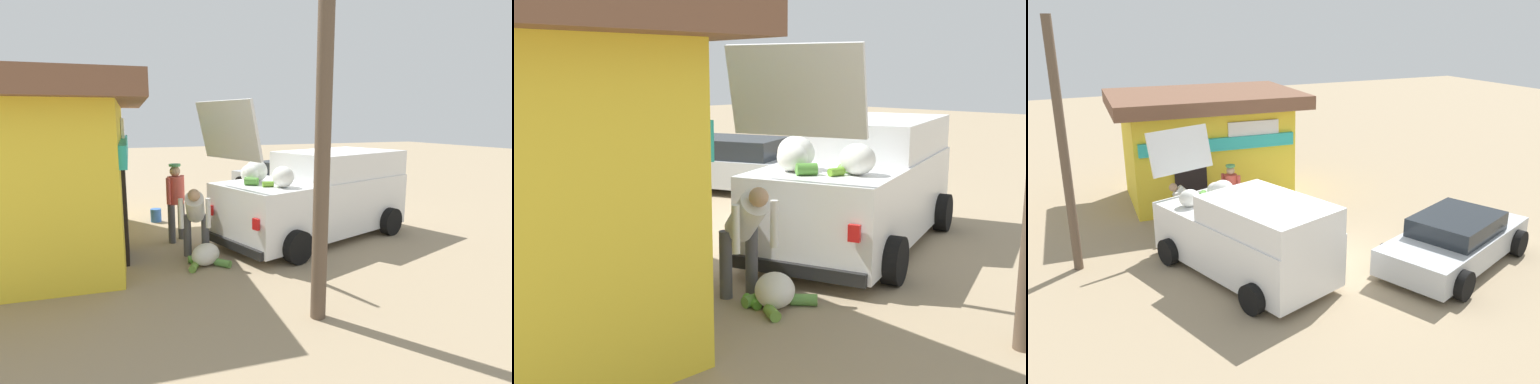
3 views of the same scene
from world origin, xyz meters
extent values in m
plane|color=#9E896B|center=(0.00, 0.00, 0.00)|extent=(60.00, 60.00, 0.00)
cube|color=#2DB7B2|center=(-0.86, 4.43, 2.01)|extent=(4.44, 0.39, 0.36)
cube|color=black|center=(-1.70, 4.52, 1.00)|extent=(0.90, 0.11, 2.00)
cube|color=white|center=(0.16, 4.39, 2.30)|extent=(1.50, 0.15, 0.60)
cube|color=white|center=(-1.67, 0.57, 0.74)|extent=(3.12, 4.71, 1.15)
cube|color=white|center=(-1.41, -0.22, 1.59)|extent=(2.53, 3.12, 0.56)
cube|color=black|center=(-1.00, -1.45, 1.57)|extent=(1.51, 0.57, 0.42)
cube|color=white|center=(-2.39, 2.75, 2.39)|extent=(1.67, 0.80, 1.04)
ellipsoid|color=silver|center=(-1.65, 1.91, 1.54)|extent=(0.54, 0.45, 0.45)
ellipsoid|color=silver|center=(-1.75, 2.09, 1.50)|extent=(0.44, 0.37, 0.37)
ellipsoid|color=silver|center=(-2.51, 1.70, 1.52)|extent=(0.48, 0.40, 0.40)
cylinder|color=#519236|center=(-2.08, 2.18, 1.39)|extent=(0.28, 0.30, 0.15)
cylinder|color=#6DA72E|center=(-2.37, 1.95, 1.37)|extent=(0.15, 0.23, 0.10)
cylinder|color=#5F9E43|center=(-2.00, 2.14, 1.37)|extent=(0.16, 0.24, 0.10)
cylinder|color=#69A744|center=(-2.33, 1.68, 1.37)|extent=(0.25, 0.12, 0.11)
cube|color=black|center=(-2.37, 2.67, 0.25)|extent=(1.69, 0.63, 0.16)
cube|color=red|center=(-3.05, 2.45, 0.80)|extent=(0.15, 0.10, 0.20)
cube|color=red|center=(-1.69, 2.91, 0.80)|extent=(0.15, 0.10, 0.20)
cylinder|color=black|center=(-2.15, -1.15, 0.31)|extent=(0.40, 0.65, 0.62)
cylinder|color=black|center=(-0.26, -0.52, 0.31)|extent=(0.40, 0.65, 0.62)
cylinder|color=black|center=(-3.08, 1.66, 0.31)|extent=(0.40, 0.65, 0.62)
cylinder|color=black|center=(-1.20, 2.28, 0.31)|extent=(0.40, 0.65, 0.62)
cube|color=#B2B7BC|center=(2.89, -1.05, 0.47)|extent=(4.56, 3.15, 0.58)
cube|color=#1E2328|center=(2.89, -1.05, 0.97)|extent=(2.44, 2.15, 0.42)
cylinder|color=black|center=(4.57, -1.39, 0.31)|extent=(0.67, 0.44, 0.63)
cylinder|color=black|center=(3.88, 0.34, 0.31)|extent=(0.67, 0.44, 0.63)
cylinder|color=black|center=(1.89, -2.45, 0.31)|extent=(0.67, 0.44, 0.63)
cylinder|color=black|center=(1.21, -0.71, 0.31)|extent=(0.67, 0.44, 0.63)
cylinder|color=#4C4C51|center=(-0.78, 3.33, 0.41)|extent=(0.15, 0.15, 0.82)
cylinder|color=#4C4C51|center=(-1.01, 3.58, 0.41)|extent=(0.15, 0.15, 0.82)
cylinder|color=#CC4C3F|center=(-0.90, 3.45, 1.11)|extent=(0.48, 0.48, 0.58)
sphere|color=tan|center=(-0.90, 3.45, 1.51)|extent=(0.22, 0.22, 0.22)
cylinder|color=#4C9959|center=(-0.90, 3.45, 1.64)|extent=(0.24, 0.24, 0.05)
cylinder|color=#CC4C3F|center=(-0.73, 3.28, 1.12)|extent=(0.09, 0.09, 0.55)
cylinder|color=#CC4C3F|center=(-1.06, 3.63, 1.12)|extent=(0.09, 0.09, 0.55)
cylinder|color=#4C4C51|center=(-2.05, 3.11, 0.40)|extent=(0.15, 0.15, 0.80)
cylinder|color=#4C4C51|center=(-1.96, 3.43, 0.40)|extent=(0.15, 0.15, 0.80)
cylinder|color=silver|center=(-2.20, 3.32, 1.00)|extent=(0.71, 0.50, 0.64)
sphere|color=tan|center=(-2.47, 3.40, 1.27)|extent=(0.22, 0.22, 0.22)
cylinder|color=silver|center=(-2.46, 3.14, 0.93)|extent=(0.09, 0.09, 0.54)
cylinder|color=silver|center=(-2.34, 3.61, 0.93)|extent=(0.09, 0.09, 0.54)
ellipsoid|color=silver|center=(-2.55, 3.23, 0.19)|extent=(0.74, 0.74, 0.39)
cylinder|color=olive|center=(-2.78, 3.50, 0.06)|extent=(0.26, 0.22, 0.13)
cylinder|color=#58A731|center=(-2.37, 3.40, 0.05)|extent=(0.30, 0.18, 0.11)
cylinder|color=#5F9B40|center=(-2.36, 3.37, 0.07)|extent=(0.14, 0.29, 0.13)
cylinder|color=green|center=(-2.37, 3.15, 0.06)|extent=(0.27, 0.31, 0.13)
cylinder|color=#58913F|center=(-2.77, 2.97, 0.07)|extent=(0.32, 0.30, 0.13)
cylinder|color=blue|center=(0.95, 3.67, 0.17)|extent=(0.27, 0.27, 0.33)
camera|label=1|loc=(-9.31, 4.83, 2.56)|focal=28.19mm
camera|label=2|loc=(-7.15, 7.89, 2.60)|focal=43.15mm
camera|label=3|loc=(-5.46, -9.62, 5.48)|focal=37.70mm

